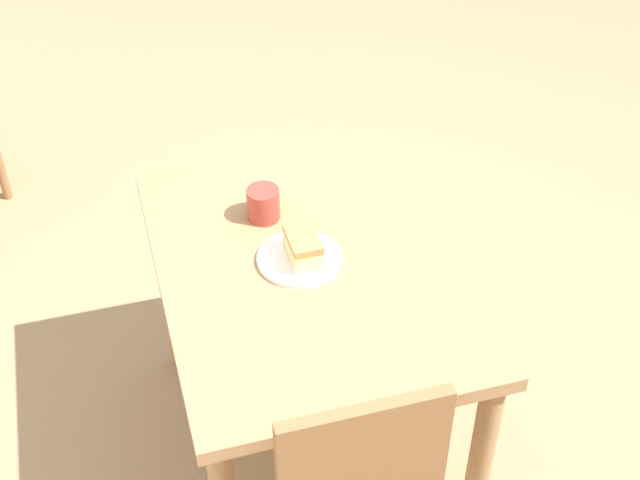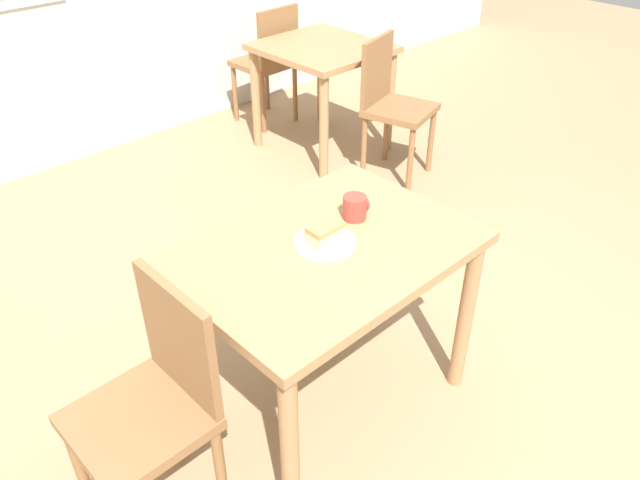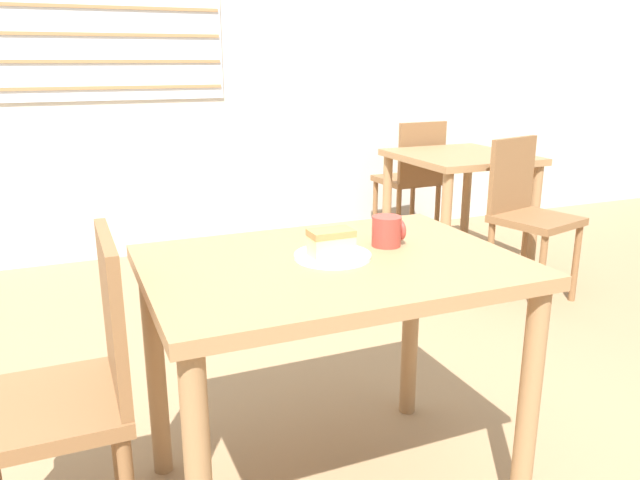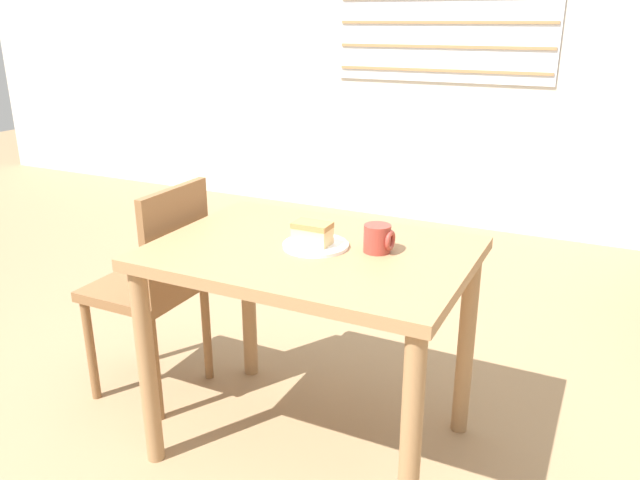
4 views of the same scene
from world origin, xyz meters
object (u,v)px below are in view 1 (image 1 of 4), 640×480
object	(u,v)px
plate	(300,258)
cake_slice	(303,247)
coffee_mug	(263,203)
dining_table_near	(306,296)

from	to	relation	value
plate	cake_slice	xyz separation A→B (m)	(-0.01, -0.01, 0.04)
coffee_mug	dining_table_near	bearing A→B (deg)	-164.03
cake_slice	coffee_mug	distance (m)	0.21
plate	coffee_mug	size ratio (longest dim) A/B	2.27
plate	coffee_mug	distance (m)	0.21
cake_slice	coffee_mug	world-z (taller)	coffee_mug
dining_table_near	plate	size ratio (longest dim) A/B	4.73
dining_table_near	coffee_mug	xyz separation A→B (m)	(0.21, 0.06, 0.16)
cake_slice	coffee_mug	xyz separation A→B (m)	(0.21, 0.05, -0.00)
plate	dining_table_near	bearing A→B (deg)	-122.90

